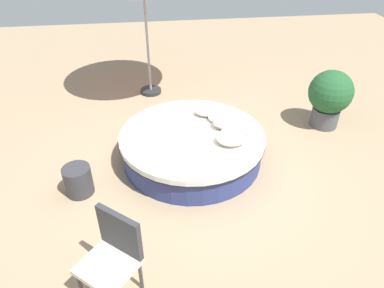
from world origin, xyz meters
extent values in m
plane|color=#9E8466|center=(0.00, 0.00, 0.00)|extent=(16.00, 16.00, 0.00)
cylinder|color=navy|center=(0.00, 0.00, 0.19)|extent=(2.17, 2.17, 0.38)
cylinder|color=black|center=(0.00, 0.00, 0.38)|extent=(2.25, 2.25, 0.02)
cylinder|color=silver|center=(0.00, 0.00, 0.43)|extent=(2.24, 2.24, 0.10)
ellipsoid|color=beige|center=(-0.54, 0.31, 0.56)|extent=(0.46, 0.39, 0.18)
ellipsoid|color=beige|center=(-0.67, 0.11, 0.55)|extent=(0.48, 0.32, 0.15)
ellipsoid|color=beige|center=(-0.61, -0.13, 0.56)|extent=(0.53, 0.39, 0.18)
ellipsoid|color=white|center=(-0.52, -0.33, 0.55)|extent=(0.42, 0.30, 0.14)
ellipsoid|color=beige|center=(-0.40, -0.55, 0.55)|extent=(0.55, 0.34, 0.16)
cylinder|color=#333338|center=(1.45, 2.24, 0.21)|extent=(0.04, 0.04, 0.42)
cylinder|color=#333338|center=(0.84, 2.20, 0.21)|extent=(0.04, 0.04, 0.42)
cylinder|color=#333338|center=(1.18, 1.92, 0.21)|extent=(0.04, 0.04, 0.42)
cube|color=beige|center=(1.14, 2.22, 0.45)|extent=(0.72, 0.72, 0.06)
cube|color=#333338|center=(1.00, 2.05, 0.73)|extent=(0.44, 0.38, 0.50)
cylinder|color=#262628|center=(0.56, -2.48, 0.04)|extent=(0.44, 0.44, 0.08)
cylinder|color=#99999E|center=(0.56, -2.48, 1.27)|extent=(0.05, 0.05, 2.53)
cylinder|color=#4C4C51|center=(-2.55, -0.69, 0.18)|extent=(0.49, 0.49, 0.35)
sphere|color=#23562D|center=(-2.55, -0.69, 0.68)|extent=(0.76, 0.76, 0.76)
cylinder|color=#333338|center=(1.68, 0.57, 0.21)|extent=(0.39, 0.39, 0.43)
camera|label=1|loc=(0.61, 4.45, 3.40)|focal=32.61mm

